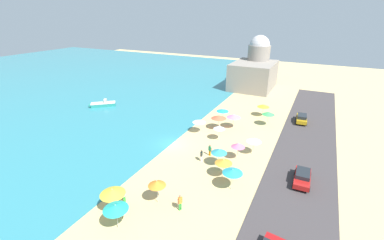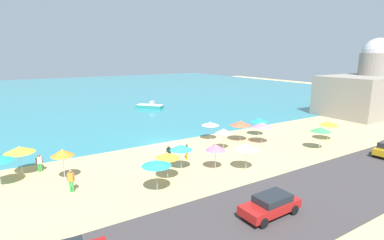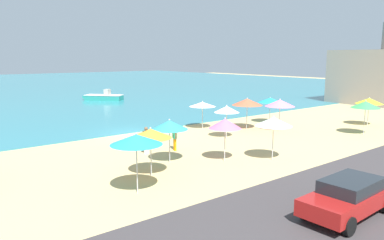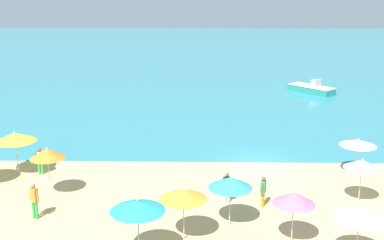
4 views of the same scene
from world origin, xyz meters
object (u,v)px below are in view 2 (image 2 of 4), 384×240
at_px(beach_umbrella_4, 241,123).
at_px(bather_1, 169,153).
at_px(beach_umbrella_1, 259,120).
at_px(skiff_nearshore, 150,106).
at_px(bather_3, 71,180).
at_px(parked_car_1, 271,205).
at_px(beach_umbrella_12, 62,153).
at_px(bather_0, 187,151).
at_px(beach_umbrella_3, 329,123).
at_px(beach_umbrella_5, 181,147).
at_px(beach_umbrella_0, 224,131).
at_px(beach_umbrella_8, 210,124).
at_px(beach_umbrella_10, 247,147).
at_px(beach_umbrella_7, 167,155).
at_px(bather_2, 39,162).
at_px(harbor_fortress, 366,88).
at_px(beach_umbrella_2, 321,129).
at_px(beach_umbrella_14, 263,125).
at_px(beach_umbrella_13, 216,147).
at_px(beach_umbrella_9, 19,150).
at_px(beach_umbrella_6, 156,163).

distance_m(beach_umbrella_4, bather_1, 10.69).
xyz_separation_m(beach_umbrella_1, skiff_nearshore, (-3.87, 24.98, -1.55)).
bearing_deg(bather_3, bather_1, 11.90).
bearing_deg(parked_car_1, skiff_nearshore, 76.70).
relative_size(beach_umbrella_12, bather_0, 1.67).
xyz_separation_m(beach_umbrella_3, parked_car_1, (-18.74, -8.63, -1.30)).
height_order(beach_umbrella_5, bather_1, beach_umbrella_5).
xyz_separation_m(beach_umbrella_0, beach_umbrella_8, (1.01, 3.86, -0.10)).
xyz_separation_m(beach_umbrella_10, bather_1, (-4.85, 5.58, -1.27)).
height_order(beach_umbrella_4, beach_umbrella_7, beach_umbrella_4).
distance_m(beach_umbrella_1, bather_2, 25.02).
distance_m(beach_umbrella_7, bather_0, 5.23).
bearing_deg(harbor_fortress, bather_1, -175.52).
bearing_deg(harbor_fortress, beach_umbrella_3, -161.36).
bearing_deg(bather_1, beach_umbrella_2, -18.84).
height_order(beach_umbrella_0, beach_umbrella_1, beach_umbrella_0).
xyz_separation_m(beach_umbrella_5, beach_umbrella_14, (12.01, 2.05, 0.08)).
distance_m(beach_umbrella_8, bather_2, 18.64).
xyz_separation_m(beach_umbrella_13, bather_0, (-0.79, 3.63, -1.21)).
distance_m(beach_umbrella_1, beach_umbrella_9, 26.37).
bearing_deg(beach_umbrella_14, beach_umbrella_7, -166.35).
bearing_deg(bather_1, beach_umbrella_6, -125.02).
relative_size(beach_umbrella_7, beach_umbrella_14, 0.96).
bearing_deg(bather_2, harbor_fortress, -0.72).
xyz_separation_m(beach_umbrella_2, bather_2, (-26.48, 9.09, -1.36)).
bearing_deg(beach_umbrella_12, beach_umbrella_8, 11.24).
relative_size(beach_umbrella_1, parked_car_1, 0.55).
height_order(beach_umbrella_1, beach_umbrella_10, beach_umbrella_10).
bearing_deg(harbor_fortress, bather_2, 179.28).
height_order(bather_1, harbor_fortress, harbor_fortress).
height_order(beach_umbrella_5, beach_umbrella_8, beach_umbrella_5).
distance_m(parked_car_1, skiff_nearshore, 40.72).
bearing_deg(beach_umbrella_7, beach_umbrella_6, -136.44).
bearing_deg(beach_umbrella_5, bather_2, 150.39).
distance_m(beach_umbrella_6, harbor_fortress, 44.35).
distance_m(beach_umbrella_4, beach_umbrella_8, 3.58).
height_order(beach_umbrella_4, beach_umbrella_12, beach_umbrella_12).
xyz_separation_m(bather_0, bather_1, (-1.78, 0.44, 0.01)).
relative_size(beach_umbrella_9, beach_umbrella_14, 1.03).
relative_size(beach_umbrella_2, bather_1, 1.58).
height_order(parked_car_1, harbor_fortress, harbor_fortress).
bearing_deg(skiff_nearshore, beach_umbrella_8, -96.08).
xyz_separation_m(beach_umbrella_7, beach_umbrella_9, (-10.12, 7.57, 0.15)).
xyz_separation_m(beach_umbrella_1, bather_3, (-23.36, -4.32, -1.01)).
height_order(beach_umbrella_12, beach_umbrella_13, beach_umbrella_12).
xyz_separation_m(beach_umbrella_2, beach_umbrella_5, (-15.66, 2.94, -0.16)).
bearing_deg(bather_0, bather_3, -172.24).
bearing_deg(bather_2, beach_umbrella_12, -63.93).
xyz_separation_m(beach_umbrella_14, bather_3, (-21.23, -1.58, -1.18)).
bearing_deg(parked_car_1, harbor_fortress, 21.65).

